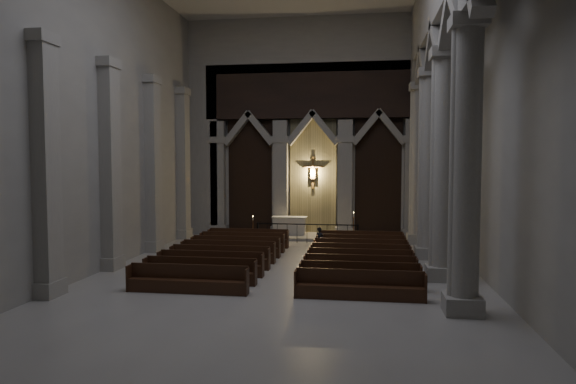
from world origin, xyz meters
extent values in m
plane|color=#A29F99|center=(0.00, 0.00, 0.00)|extent=(24.00, 24.00, 0.00)
cube|color=gray|center=(0.00, 12.00, 6.00)|extent=(14.00, 0.10, 12.00)
cube|color=gray|center=(-7.00, 0.00, 6.00)|extent=(0.10, 24.00, 12.00)
cube|color=gray|center=(7.00, 0.00, 6.00)|extent=(0.10, 24.00, 12.00)
cube|color=#9A9890|center=(-5.40, 11.50, 3.20)|extent=(0.80, 0.50, 6.40)
cube|color=#9A9890|center=(-5.40, 11.50, 0.25)|extent=(1.05, 0.70, 0.50)
cube|color=#9A9890|center=(-5.40, 11.50, 5.35)|extent=(1.00, 0.65, 0.35)
cube|color=#9A9890|center=(-1.80, 11.50, 3.20)|extent=(0.80, 0.50, 6.40)
cube|color=#9A9890|center=(-1.80, 11.50, 0.25)|extent=(1.05, 0.70, 0.50)
cube|color=#9A9890|center=(-1.80, 11.50, 5.35)|extent=(1.00, 0.65, 0.35)
cube|color=#9A9890|center=(1.80, 11.50, 3.20)|extent=(0.80, 0.50, 6.40)
cube|color=#9A9890|center=(1.80, 11.50, 0.25)|extent=(1.05, 0.70, 0.50)
cube|color=#9A9890|center=(1.80, 11.50, 5.35)|extent=(1.00, 0.65, 0.35)
cube|color=#9A9890|center=(5.40, 11.50, 3.20)|extent=(0.80, 0.50, 6.40)
cube|color=#9A9890|center=(5.40, 11.50, 0.25)|extent=(1.05, 0.70, 0.50)
cube|color=#9A9890|center=(5.40, 11.50, 5.35)|extent=(1.00, 0.65, 0.35)
cube|color=black|center=(-3.60, 11.85, 3.50)|extent=(2.60, 0.15, 7.00)
cube|color=#8D845B|center=(0.00, 11.85, 3.50)|extent=(2.60, 0.15, 7.00)
cube|color=black|center=(3.60, 11.85, 3.50)|extent=(2.60, 0.15, 7.00)
cube|color=black|center=(0.00, 11.50, 8.00)|extent=(12.00, 0.50, 3.00)
cube|color=#9A9890|center=(-6.20, 11.50, 4.50)|extent=(1.60, 0.50, 9.00)
cube|color=#9A9890|center=(6.20, 11.50, 4.50)|extent=(1.60, 0.50, 9.00)
cube|color=#9A9890|center=(0.00, 11.50, 10.50)|extent=(14.00, 0.50, 3.00)
plane|color=#F3C46D|center=(0.00, 11.82, 3.50)|extent=(1.50, 0.00, 1.50)
cube|color=brown|center=(0.00, 11.73, 3.50)|extent=(0.13, 0.08, 1.80)
cube|color=brown|center=(0.00, 11.73, 3.85)|extent=(1.10, 0.08, 0.13)
cube|color=tan|center=(0.00, 11.67, 3.45)|extent=(0.26, 0.10, 0.60)
sphere|color=tan|center=(0.00, 11.67, 3.85)|extent=(0.17, 0.17, 0.17)
cylinder|color=tan|center=(-0.26, 11.67, 3.82)|extent=(0.45, 0.08, 0.08)
cylinder|color=tan|center=(0.26, 11.67, 3.82)|extent=(0.45, 0.08, 0.08)
cube|color=#9A9890|center=(5.50, 9.50, 0.25)|extent=(1.00, 1.00, 0.50)
cylinder|color=#9A9890|center=(5.50, 9.50, 4.00)|extent=(0.70, 0.70, 7.50)
cube|color=#9A9890|center=(5.50, 9.50, 7.85)|extent=(0.95, 0.95, 0.35)
cube|color=#9A9890|center=(5.50, 5.50, 0.25)|extent=(1.00, 1.00, 0.50)
cylinder|color=#9A9890|center=(5.50, 5.50, 4.00)|extent=(0.70, 0.70, 7.50)
cube|color=#9A9890|center=(5.50, 5.50, 7.85)|extent=(0.95, 0.95, 0.35)
cube|color=#9A9890|center=(5.50, 1.50, 0.25)|extent=(1.00, 1.00, 0.50)
cylinder|color=#9A9890|center=(5.50, 1.50, 4.00)|extent=(0.70, 0.70, 7.50)
cube|color=#9A9890|center=(5.50, 1.50, 7.85)|extent=(0.95, 0.95, 0.35)
cube|color=#9A9890|center=(5.50, -2.50, 0.25)|extent=(1.00, 1.00, 0.50)
cylinder|color=#9A9890|center=(5.50, -2.50, 4.00)|extent=(0.70, 0.70, 7.50)
cube|color=#9A9890|center=(5.50, -2.50, 7.85)|extent=(0.95, 0.95, 0.35)
cube|color=#9A9890|center=(5.50, 11.40, 4.60)|extent=(0.55, 1.20, 9.20)
cube|color=#9A9890|center=(-6.75, 9.50, 0.25)|extent=(0.60, 1.00, 0.50)
cube|color=#9A9890|center=(-6.75, 9.50, 4.00)|extent=(0.50, 0.80, 7.50)
cube|color=#9A9890|center=(-6.75, 9.50, 7.85)|extent=(0.60, 1.00, 0.35)
cube|color=#9A9890|center=(-6.75, 5.50, 0.25)|extent=(0.60, 1.00, 0.50)
cube|color=#9A9890|center=(-6.75, 5.50, 4.00)|extent=(0.50, 0.80, 7.50)
cube|color=#9A9890|center=(-6.75, 5.50, 7.85)|extent=(0.60, 1.00, 0.35)
cube|color=#9A9890|center=(-6.75, 1.50, 0.25)|extent=(0.60, 1.00, 0.50)
cube|color=#9A9890|center=(-6.75, 1.50, 4.00)|extent=(0.50, 0.80, 7.50)
cube|color=#9A9890|center=(-6.75, 1.50, 7.85)|extent=(0.60, 1.00, 0.35)
cube|color=#9A9890|center=(-6.75, -2.50, 0.25)|extent=(0.60, 1.00, 0.50)
cube|color=#9A9890|center=(-6.75, -2.50, 4.00)|extent=(0.50, 0.80, 7.50)
cube|color=#9A9890|center=(-6.75, -2.50, 7.85)|extent=(0.60, 1.00, 0.35)
cube|color=#9A9890|center=(0.00, 10.60, 0.07)|extent=(8.50, 2.60, 0.15)
cube|color=beige|center=(-1.19, 10.84, 0.61)|extent=(1.75, 0.68, 0.92)
cube|color=white|center=(-1.19, 10.84, 1.09)|extent=(1.90, 0.76, 0.04)
cube|color=black|center=(0.00, 8.74, 0.97)|extent=(5.08, 0.05, 0.05)
cube|color=black|center=(-2.54, 8.74, 0.51)|extent=(0.09, 0.09, 1.02)
cube|color=black|center=(2.54, 8.74, 0.51)|extent=(0.09, 0.09, 1.02)
cylinder|color=black|center=(-2.03, 8.74, 0.48)|extent=(0.02, 0.02, 0.93)
cylinder|color=black|center=(-1.52, 8.74, 0.48)|extent=(0.02, 0.02, 0.93)
cylinder|color=black|center=(-1.02, 8.74, 0.48)|extent=(0.02, 0.02, 0.93)
cylinder|color=black|center=(-0.51, 8.74, 0.48)|extent=(0.02, 0.02, 0.93)
cylinder|color=black|center=(0.00, 8.74, 0.48)|extent=(0.02, 0.02, 0.93)
cylinder|color=black|center=(0.51, 8.74, 0.48)|extent=(0.02, 0.02, 0.93)
cylinder|color=black|center=(1.02, 8.74, 0.48)|extent=(0.02, 0.02, 0.93)
cylinder|color=black|center=(1.52, 8.74, 0.48)|extent=(0.02, 0.02, 0.93)
cylinder|color=black|center=(2.03, 8.74, 0.48)|extent=(0.02, 0.02, 0.93)
cylinder|color=#A26532|center=(-2.84, 8.99, 0.02)|extent=(0.22, 0.22, 0.05)
cylinder|color=#A26532|center=(-2.84, 8.99, 0.55)|extent=(0.03, 0.03, 1.06)
cylinder|color=#A26532|center=(-2.84, 8.99, 1.08)|extent=(0.11, 0.11, 0.02)
cylinder|color=beige|center=(-2.84, 8.99, 1.18)|extent=(0.04, 0.04, 0.18)
sphere|color=#FDCF58|center=(-2.84, 8.99, 1.29)|extent=(0.04, 0.04, 0.04)
cylinder|color=#A26532|center=(2.33, 9.15, 0.03)|extent=(0.27, 0.27, 0.06)
cylinder|color=#A26532|center=(2.33, 9.15, 0.66)|extent=(0.04, 0.04, 1.27)
cylinder|color=#A26532|center=(2.33, 9.15, 1.30)|extent=(0.13, 0.13, 0.02)
cylinder|color=beige|center=(2.33, 9.15, 1.42)|extent=(0.05, 0.05, 0.22)
sphere|color=#FDCF58|center=(2.33, 9.15, 1.55)|extent=(0.05, 0.05, 0.05)
cube|color=black|center=(-2.70, 7.20, 0.21)|extent=(3.88, 0.37, 0.42)
cube|color=black|center=(-2.70, 7.38, 0.65)|extent=(3.88, 0.06, 0.46)
cube|color=black|center=(-4.64, 7.20, 0.42)|extent=(0.06, 0.42, 0.83)
cube|color=black|center=(-0.76, 7.20, 0.42)|extent=(0.06, 0.42, 0.83)
cube|color=black|center=(2.70, 7.20, 0.21)|extent=(3.88, 0.37, 0.42)
cube|color=black|center=(2.70, 7.38, 0.65)|extent=(3.88, 0.06, 0.46)
cube|color=black|center=(0.76, 7.20, 0.42)|extent=(0.06, 0.42, 0.83)
cube|color=black|center=(4.64, 7.20, 0.42)|extent=(0.06, 0.42, 0.83)
cube|color=black|center=(-2.70, 5.96, 0.21)|extent=(3.88, 0.37, 0.42)
cube|color=black|center=(-2.70, 6.14, 0.65)|extent=(3.88, 0.06, 0.46)
cube|color=black|center=(-4.64, 5.96, 0.42)|extent=(0.06, 0.42, 0.83)
cube|color=black|center=(-0.76, 5.96, 0.42)|extent=(0.06, 0.42, 0.83)
cube|color=black|center=(2.70, 5.96, 0.21)|extent=(3.88, 0.37, 0.42)
cube|color=black|center=(2.70, 6.14, 0.65)|extent=(3.88, 0.06, 0.46)
cube|color=black|center=(0.76, 5.96, 0.42)|extent=(0.06, 0.42, 0.83)
cube|color=black|center=(4.64, 5.96, 0.42)|extent=(0.06, 0.42, 0.83)
cube|color=black|center=(-2.70, 4.72, 0.21)|extent=(3.88, 0.37, 0.42)
cube|color=black|center=(-2.70, 4.90, 0.65)|extent=(3.88, 0.06, 0.46)
cube|color=black|center=(-4.64, 4.72, 0.42)|extent=(0.06, 0.42, 0.83)
cube|color=black|center=(-0.76, 4.72, 0.42)|extent=(0.06, 0.42, 0.83)
cube|color=black|center=(2.70, 4.72, 0.21)|extent=(3.88, 0.37, 0.42)
cube|color=black|center=(2.70, 4.90, 0.65)|extent=(3.88, 0.06, 0.46)
cube|color=black|center=(0.76, 4.72, 0.42)|extent=(0.06, 0.42, 0.83)
cube|color=black|center=(4.64, 4.72, 0.42)|extent=(0.06, 0.42, 0.83)
cube|color=black|center=(-2.70, 3.48, 0.21)|extent=(3.88, 0.37, 0.42)
cube|color=black|center=(-2.70, 3.66, 0.65)|extent=(3.88, 0.06, 0.46)
cube|color=black|center=(-4.64, 3.48, 0.42)|extent=(0.06, 0.42, 0.83)
cube|color=black|center=(-0.76, 3.48, 0.42)|extent=(0.06, 0.42, 0.83)
cube|color=black|center=(2.70, 3.48, 0.21)|extent=(3.88, 0.37, 0.42)
cube|color=black|center=(2.70, 3.66, 0.65)|extent=(3.88, 0.06, 0.46)
cube|color=black|center=(0.76, 3.48, 0.42)|extent=(0.06, 0.42, 0.83)
cube|color=black|center=(4.64, 3.48, 0.42)|extent=(0.06, 0.42, 0.83)
cube|color=black|center=(-2.70, 2.24, 0.21)|extent=(3.88, 0.37, 0.42)
cube|color=black|center=(-2.70, 2.42, 0.65)|extent=(3.88, 0.06, 0.46)
cube|color=black|center=(-4.64, 2.24, 0.42)|extent=(0.06, 0.42, 0.83)
cube|color=black|center=(-0.76, 2.24, 0.42)|extent=(0.06, 0.42, 0.83)
cube|color=black|center=(2.70, 2.24, 0.21)|extent=(3.88, 0.37, 0.42)
cube|color=black|center=(2.70, 2.42, 0.65)|extent=(3.88, 0.06, 0.46)
cube|color=black|center=(0.76, 2.24, 0.42)|extent=(0.06, 0.42, 0.83)
cube|color=black|center=(4.64, 2.24, 0.42)|extent=(0.06, 0.42, 0.83)
cube|color=black|center=(-2.70, 1.00, 0.21)|extent=(3.88, 0.37, 0.42)
cube|color=black|center=(-2.70, 1.18, 0.65)|extent=(3.88, 0.06, 0.46)
cube|color=black|center=(-4.64, 1.00, 0.42)|extent=(0.06, 0.42, 0.83)
cube|color=black|center=(-0.76, 1.00, 0.42)|extent=(0.06, 0.42, 0.83)
cube|color=black|center=(2.70, 1.00, 0.21)|extent=(3.88, 0.37, 0.42)
cube|color=black|center=(2.70, 1.18, 0.65)|extent=(3.88, 0.06, 0.46)
cube|color=black|center=(0.76, 1.00, 0.42)|extent=(0.06, 0.42, 0.83)
cube|color=black|center=(4.64, 1.00, 0.42)|extent=(0.06, 0.42, 0.83)
cube|color=black|center=(-2.70, -0.24, 0.21)|extent=(3.88, 0.37, 0.42)
cube|color=black|center=(-2.70, -0.06, 0.65)|extent=(3.88, 0.06, 0.46)
cube|color=black|center=(-4.64, -0.24, 0.42)|extent=(0.06, 0.42, 0.83)
cube|color=black|center=(-0.76, -0.24, 0.42)|extent=(0.06, 0.42, 0.83)
cube|color=black|center=(2.70, -0.24, 0.21)|extent=(3.88, 0.37, 0.42)
cube|color=black|center=(2.70, -0.06, 0.65)|extent=(3.88, 0.06, 0.46)
cube|color=black|center=(0.76, -0.24, 0.42)|extent=(0.06, 0.42, 0.83)
cube|color=black|center=(4.64, -0.24, 0.42)|extent=(0.06, 0.42, 0.83)
cube|color=black|center=(-2.70, -1.47, 0.21)|extent=(3.88, 0.37, 0.42)
cube|color=black|center=(-2.70, -1.30, 0.65)|extent=(3.88, 0.06, 0.46)
cube|color=black|center=(-4.64, -1.47, 0.42)|extent=(0.06, 0.42, 0.83)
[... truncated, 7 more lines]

